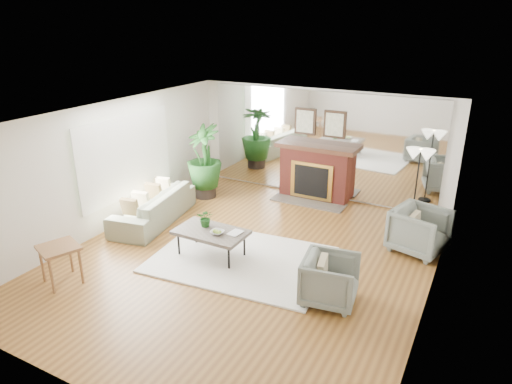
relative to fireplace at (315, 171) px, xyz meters
The scene contains 18 objects.
ground 3.33m from the fireplace, 90.00° to the right, with size 7.00×7.00×0.00m, color brown.
wall_left 4.46m from the fireplace, 132.54° to the right, with size 0.02×7.00×2.50m, color silver.
wall_right 4.46m from the fireplace, 47.46° to the right, with size 0.02×7.00×2.50m, color silver.
wall_back 0.63m from the fireplace, 90.00° to the left, with size 6.00×0.02×2.50m, color silver.
mirror_panel 0.63m from the fireplace, 90.00° to the left, with size 5.40×0.04×2.40m, color silver.
window_panel 4.17m from the fireplace, 135.99° to the right, with size 0.04×2.40×1.50m, color #B2E09E.
fireplace is the anchor object (origin of this frame).
area_rug 3.40m from the fireplace, 90.81° to the right, with size 2.97×2.12×0.03m, color white.
coffee_table 3.51m from the fireplace, 99.49° to the right, with size 1.25×0.74×0.50m.
sofa 3.70m from the fireplace, 131.71° to the right, with size 2.21×0.86×0.64m, color gray.
armchair_back 3.04m from the fireplace, 30.88° to the right, with size 0.87×0.90×0.82m, color slate.
armchair_front 4.17m from the fireplace, 65.66° to the right, with size 0.78×0.80×0.73m, color slate.
side_table 5.72m from the fireplace, 112.64° to the right, with size 0.72×0.72×0.64m.
potted_ficus 2.55m from the fireplace, 154.45° to the right, with size 1.05×1.05×1.72m.
floor_lamp 2.53m from the fireplace, 15.80° to the right, with size 0.54×0.30×1.65m.
tabletop_plant 3.43m from the fireplace, 102.64° to the right, with size 0.29×0.25×0.33m, color #245720.
fruit_bowl 3.53m from the fireplace, 96.73° to the right, with size 0.23×0.23×0.06m, color #99613D.
book 3.35m from the fireplace, 94.20° to the right, with size 0.20×0.27×0.02m, color #99613D.
Camera 1 is at (3.46, -6.13, 3.95)m, focal length 32.00 mm.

